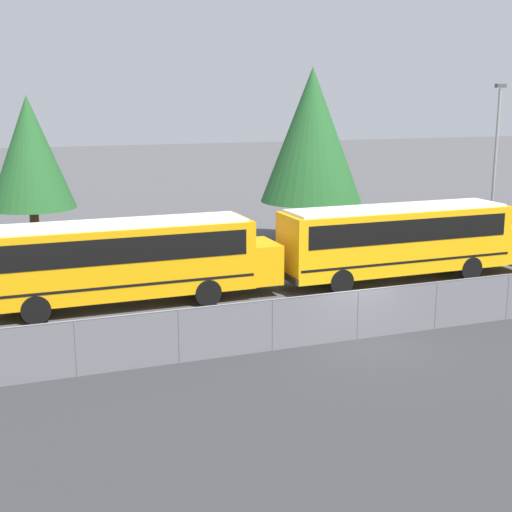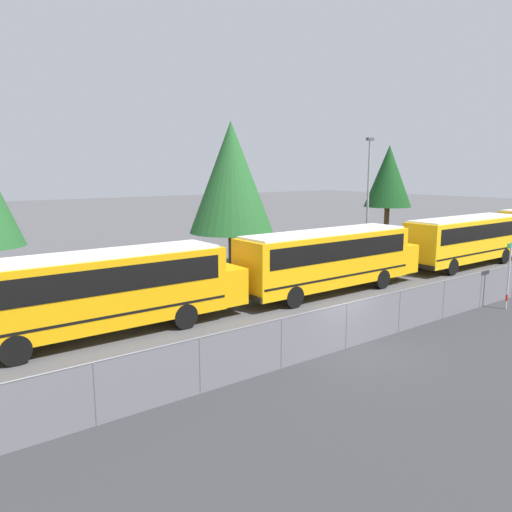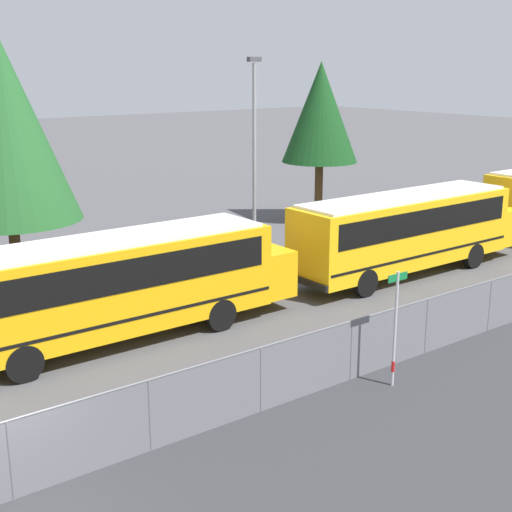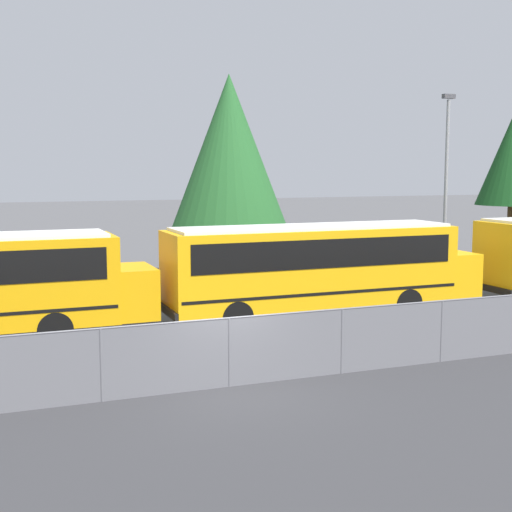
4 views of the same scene
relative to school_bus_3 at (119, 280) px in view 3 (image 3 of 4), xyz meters
The scene contains 8 objects.
ground_plane 8.62m from the school_bus_3, 131.26° to the right, with size 200.00×200.00×0.00m, color #4C4C4F.
fence 8.47m from the school_bus_3, 131.25° to the right, with size 85.76×0.07×1.72m.
school_bus_3 is the anchor object (origin of this frame).
school_bus_4 12.61m from the school_bus_3, ahead, with size 11.68×2.48×3.30m.
street_sign 8.43m from the school_bus_3, 59.35° to the right, with size 0.70×0.09×3.17m.
light_pole 10.91m from the school_bus_3, 30.30° to the left, with size 0.60×0.24×8.60m.
tree_0 9.57m from the school_bus_3, 91.73° to the left, with size 5.48×5.48×9.49m.
tree_1 19.57m from the school_bus_3, 29.81° to the left, with size 4.03×4.03×8.48m.
Camera 3 is at (-3.59, -12.71, 8.29)m, focal length 50.00 mm.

